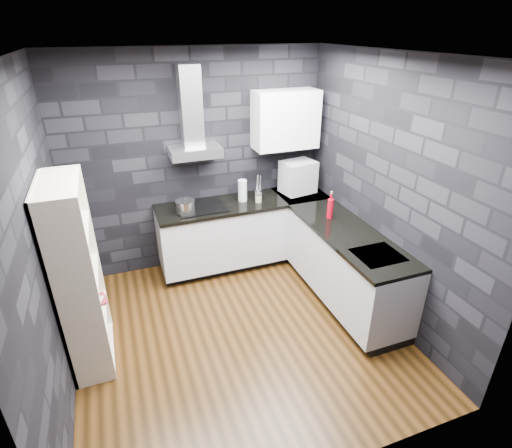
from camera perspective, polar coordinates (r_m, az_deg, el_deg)
ground at (r=4.36m, az=-2.34°, el=-15.13°), size 3.20×3.20×0.00m
ceiling at (r=3.26m, az=-3.28°, el=23.06°), size 3.20×3.20×0.00m
wall_back at (r=5.07m, az=-8.45°, el=8.52°), size 3.20×0.05×2.70m
wall_front at (r=2.35m, az=10.00°, el=-15.09°), size 3.20×0.05×2.70m
wall_left at (r=3.53m, az=-28.72°, el=-2.98°), size 0.05×3.20×2.70m
wall_right at (r=4.33m, az=18.23°, el=4.27°), size 0.05×3.20×2.70m
toekick_back at (r=5.48m, az=-1.78°, el=-4.74°), size 2.18×0.50×0.10m
toekick_right at (r=4.87m, az=12.64°, el=-9.95°), size 0.50×1.78×0.10m
counter_back_cab at (r=5.24m, az=-1.70°, el=-0.93°), size 2.20×0.60×0.76m
counter_right_cab at (r=4.61m, az=12.74°, el=-5.77°), size 0.60×1.80×0.76m
counter_back_top at (r=5.06m, az=-1.72°, el=3.05°), size 2.20×0.62×0.04m
counter_right_top at (r=4.41m, az=13.15°, el=-1.40°), size 0.62×1.80×0.04m
counter_corner_top at (r=5.35m, az=6.40°, el=4.26°), size 0.62×0.62×0.04m
hood_body at (r=4.82m, az=-8.69°, el=10.16°), size 0.60×0.34×0.12m
hood_chimney at (r=4.77m, az=-9.31°, el=16.26°), size 0.24×0.20×0.90m
upper_cabinet at (r=5.09m, az=4.23°, el=14.63°), size 0.80×0.35×0.70m
cooktop at (r=4.92m, az=-7.84°, el=2.45°), size 0.58×0.50×0.01m
sink_rim at (r=4.06m, az=17.04°, el=-4.28°), size 0.44×0.40×0.01m
pot at (r=4.77m, az=-10.04°, el=2.44°), size 0.27×0.27×0.13m
glass_vase at (r=5.02m, az=-1.95°, el=4.80°), size 0.14×0.14×0.27m
storage_jar at (r=5.01m, az=0.36°, el=3.70°), size 0.10×0.10×0.10m
utensil_crock at (r=5.10m, az=0.33°, el=4.31°), size 0.10×0.10×0.13m
appliance_garage at (r=5.25m, az=6.02°, el=6.71°), size 0.46×0.39×0.41m
red_bottle at (r=4.64m, az=10.55°, el=2.16°), size 0.08×0.08×0.23m
bookshelf at (r=3.89m, az=-24.03°, el=-6.98°), size 0.47×0.85×1.80m
fruit_bowl at (r=3.81m, az=-24.16°, el=-7.05°), size 0.25×0.25×0.06m
book_red at (r=4.22m, az=-22.90°, el=-9.27°), size 0.16×0.06×0.21m
book_second at (r=4.20m, az=-23.64°, el=-9.25°), size 0.16×0.07×0.22m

